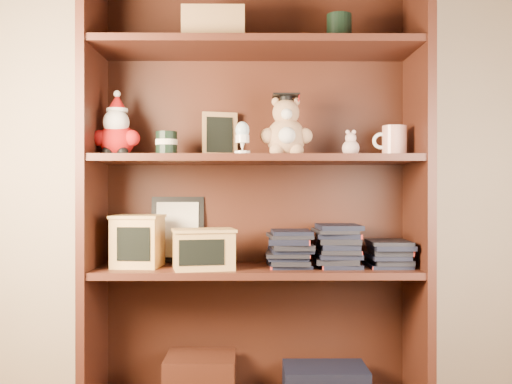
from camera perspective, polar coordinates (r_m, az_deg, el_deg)
bookcase at (r=2.21m, az=-0.08°, el=-1.07°), size 1.20×0.35×1.60m
shelf_lower at (r=2.17m, az=-0.00°, el=-7.46°), size 1.14×0.33×0.02m
shelf_upper at (r=2.16m, az=-0.00°, el=3.12°), size 1.14×0.33×0.02m
santa_plush at (r=2.21m, az=-13.13°, el=5.67°), size 0.17×0.12×0.24m
teachers_tin at (r=2.18m, az=-8.52°, el=4.59°), size 0.08×0.08×0.09m
chalkboard_plaque at (r=2.28m, az=-3.47°, el=5.37°), size 0.13×0.09×0.17m
egg_cup at (r=2.09m, az=-1.31°, el=5.28°), size 0.05×0.05×0.12m
grad_teddy_bear at (r=2.16m, az=2.88°, el=5.75°), size 0.19×0.16×0.23m
pink_figurine at (r=2.19m, az=9.01°, el=4.37°), size 0.06×0.06×0.10m
teacher_mug at (r=2.22m, az=12.97°, el=4.76°), size 0.12×0.09×0.11m
certificate_frame at (r=2.32m, az=-7.48°, el=-3.56°), size 0.20×0.05×0.25m
treats_box at (r=2.20m, az=-11.19°, el=-4.57°), size 0.18×0.18×0.19m
pencils_box at (r=2.11m, az=-5.03°, el=-5.40°), size 0.24×0.19×0.14m
book_stack_left at (r=2.17m, az=3.16°, el=-5.24°), size 0.14×0.20×0.14m
book_stack_mid at (r=2.19m, az=7.70°, el=-5.19°), size 0.14×0.20×0.14m
book_stack_right at (r=2.22m, az=12.34°, el=-5.73°), size 0.14×0.20×0.10m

